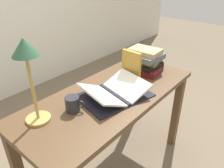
{
  "coord_description": "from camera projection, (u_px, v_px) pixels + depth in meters",
  "views": [
    {
      "loc": [
        -0.98,
        -0.83,
        1.54
      ],
      "look_at": [
        -0.01,
        -0.02,
        0.84
      ],
      "focal_mm": 35.0,
      "sensor_mm": 36.0,
      "label": 1
    }
  ],
  "objects": [
    {
      "name": "coffee_mug",
      "position": [
        73.0,
        104.0,
        1.3
      ],
      "size": [
        0.09,
        0.11,
        0.09
      ],
      "rotation": [
        0.0,
        0.0,
        5.35
      ],
      "color": "#28282D",
      "rests_on": "reading_desk"
    },
    {
      "name": "open_book",
      "position": [
        114.0,
        92.0,
        1.45
      ],
      "size": [
        0.52,
        0.43,
        0.09
      ],
      "rotation": [
        0.0,
        0.0,
        -0.23
      ],
      "color": "black",
      "rests_on": "reading_desk"
    },
    {
      "name": "book_standing_upright",
      "position": [
        132.0,
        67.0,
        1.6
      ],
      "size": [
        0.03,
        0.16,
        0.24
      ],
      "rotation": [
        0.0,
        0.0,
        -0.03
      ],
      "color": "#BC8933",
      "rests_on": "reading_desk"
    },
    {
      "name": "book_stack_tall",
      "position": [
        144.0,
        61.0,
        1.76
      ],
      "size": [
        0.25,
        0.29,
        0.2
      ],
      "color": "maroon",
      "rests_on": "reading_desk"
    },
    {
      "name": "reading_lamp",
      "position": [
        27.0,
        62.0,
        1.07
      ],
      "size": [
        0.14,
        0.14,
        0.48
      ],
      "color": "tan",
      "rests_on": "reading_desk"
    },
    {
      "name": "reading_desk",
      "position": [
        111.0,
        108.0,
        1.56
      ],
      "size": [
        1.37,
        0.58,
        0.76
      ],
      "color": "brown",
      "rests_on": "ground_plane"
    }
  ]
}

